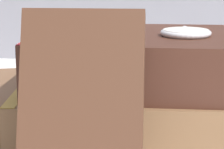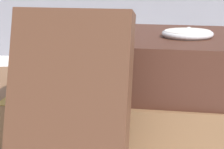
% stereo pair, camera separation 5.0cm
% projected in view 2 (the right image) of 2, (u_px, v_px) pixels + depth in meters
% --- Properties ---
extents(book_flat_bottom, '(0.20, 0.18, 0.05)m').
position_uv_depth(book_flat_bottom, '(118.00, 110.00, 0.51)').
color(book_flat_bottom, brown).
rests_on(book_flat_bottom, ground_plane).
extents(book_flat_top, '(0.20, 0.16, 0.05)m').
position_uv_depth(book_flat_top, '(136.00, 60.00, 0.50)').
color(book_flat_top, '#422319').
rests_on(book_flat_top, book_flat_bottom).
extents(book_leaning_front, '(0.09, 0.06, 0.13)m').
position_uv_depth(book_leaning_front, '(68.00, 105.00, 0.39)').
color(book_leaning_front, '#4C2D1E').
rests_on(book_leaning_front, ground_plane).
extents(pocket_watch, '(0.05, 0.05, 0.01)m').
position_uv_depth(pocket_watch, '(188.00, 34.00, 0.48)').
color(pocket_watch, silver).
rests_on(pocket_watch, book_flat_top).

